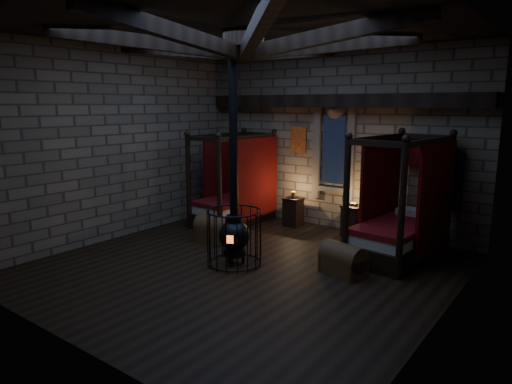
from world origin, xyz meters
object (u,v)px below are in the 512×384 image
Objects in this scene: bed_right at (400,228)px; trunk_left at (215,230)px; stove at (234,232)px; bed_left at (235,201)px; trunk_right at (343,260)px.

bed_right is 2.71× the size of trunk_left.
bed_right is 3.28m from stove.
bed_right is 3.87m from trunk_left.
bed_left is at bearing -175.59° from bed_right.
stove is at bearing -41.44° from trunk_left.
bed_left reaches higher than trunk_left.
stove is (1.25, -0.86, 0.36)m from trunk_left.
bed_left is 2.58× the size of trunk_right.
stove reaches higher than trunk_left.
bed_right is 2.73× the size of trunk_right.
bed_right is at bearing 1.36° from bed_left.
trunk_left is (-3.56, -1.47, -0.32)m from bed_right.
stove reaches higher than trunk_right.
trunk_left reaches higher than trunk_right.
trunk_left is at bearing -63.05° from bed_left.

